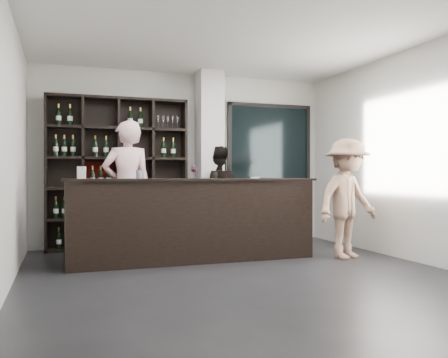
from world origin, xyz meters
name	(u,v)px	position (x,y,z in m)	size (l,w,h in m)	color
floor	(243,276)	(0.00, 0.00, -0.01)	(5.00, 5.50, 0.01)	black
wine_shelf	(118,173)	(-1.15, 2.57, 1.20)	(2.20, 0.35, 2.40)	black
structural_column	(210,158)	(0.35, 2.47, 1.45)	(0.40, 0.40, 2.90)	silver
glass_panel	(270,162)	(1.55, 2.69, 1.40)	(1.60, 0.08, 2.10)	black
tasting_counter	(194,219)	(-0.30, 1.10, 0.56)	(3.40, 0.70, 1.12)	black
taster_pink	(127,188)	(-1.10, 1.85, 0.98)	(0.72, 0.47, 1.96)	#F8BFC1
taster_black	(216,195)	(0.44, 2.38, 0.83)	(0.81, 0.63, 1.66)	black
customer	(348,199)	(1.80, 0.60, 0.84)	(1.08, 0.62, 1.68)	#A67D64
wine_glass	(194,171)	(-0.32, 1.00, 1.22)	(0.08, 0.08, 0.20)	white
spit_cup	(139,174)	(-1.05, 0.98, 1.18)	(0.09, 0.09, 0.12)	#ACBAD0
napkin_stack	(255,178)	(0.63, 1.16, 1.13)	(0.12, 0.12, 0.02)	white
card_stand	(81,173)	(-1.76, 1.01, 1.20)	(0.10, 0.05, 0.15)	white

